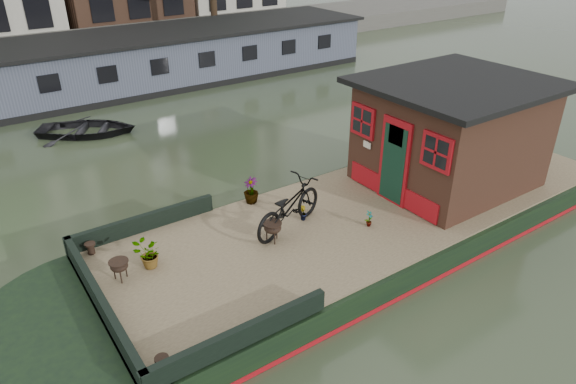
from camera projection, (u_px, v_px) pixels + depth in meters
ground at (374, 232)px, 11.43m from camera, size 120.00×120.00×0.00m
houseboat_hull at (328, 240)px, 10.63m from camera, size 14.01×4.02×0.60m
houseboat_deck at (376, 207)px, 11.13m from camera, size 11.80×3.80×0.05m
bow_bulwark at (152, 283)px, 8.49m from camera, size 3.00×4.00×0.35m
cabin at (451, 132)px, 11.65m from camera, size 4.00×3.50×2.42m
bicycle at (289, 207)px, 10.09m from camera, size 2.03×1.22×1.01m
potted_plant_a at (369, 219)px, 10.31m from camera, size 0.22×0.18×0.36m
potted_plant_b at (303, 213)px, 10.56m from camera, size 0.20×0.21×0.31m
potted_plant_c at (148, 255)px, 9.04m from camera, size 0.51×0.46×0.53m
potted_plant_d at (251, 190)px, 11.15m from camera, size 0.37×0.37×0.58m
brazier_front at (273, 232)px, 9.82m from camera, size 0.45×0.45×0.41m
brazier_rear at (120, 270)px, 8.77m from camera, size 0.37×0.37×0.39m
bollard_port at (91, 248)px, 9.49m from camera, size 0.20×0.20×0.22m
bollard_stbd at (162, 364)px, 7.02m from camera, size 0.20×0.20×0.23m
dinghy at (86, 125)px, 16.49m from camera, size 3.77×3.46×0.64m
far_houseboat at (142, 62)px, 21.14m from camera, size 20.40×4.40×2.11m
quay at (97, 47)px, 26.11m from camera, size 60.00×6.00×0.90m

